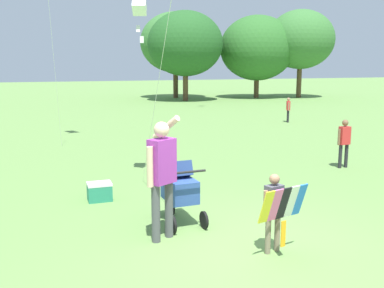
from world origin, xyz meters
name	(u,v)px	position (x,y,z in m)	size (l,w,h in m)	color
ground_plane	(247,248)	(0.00, 0.00, 0.00)	(120.00, 120.00, 0.00)	#668E47
treeline_distant	(199,44)	(8.45, 24.52, 3.85)	(32.87, 7.43, 6.43)	brown
child_with_butterfly_kite	(275,206)	(0.27, -0.28, 0.66)	(0.76, 0.44, 1.11)	#7F705B
person_adult_flyer	(162,170)	(-1.03, 0.70, 1.05)	(0.56, 0.68, 1.83)	#4C4C51
stroller	(179,186)	(-0.58, 1.28, 0.61)	(0.57, 1.09, 1.03)	black
kite_adult_black	(139,0)	(-0.53, 4.01, 3.85)	(0.44, 3.40, 4.22)	black
person_red_shirt	(288,108)	(7.78, 11.58, 0.64)	(0.23, 0.32, 1.08)	#232328
person_sitting_far	(344,140)	(4.45, 3.60, 0.71)	(0.39, 0.17, 1.20)	#232328
cooler_box	(100,192)	(-1.64, 2.90, 0.18)	(0.45, 0.33, 0.35)	#288466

